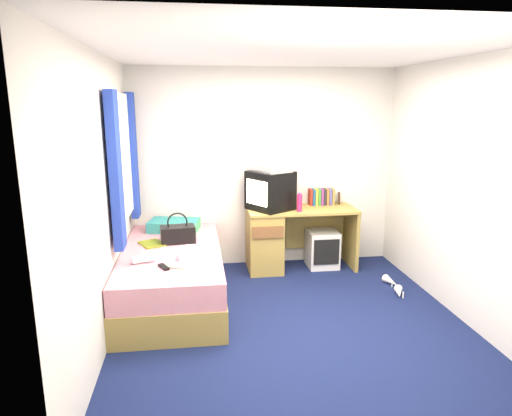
{
  "coord_description": "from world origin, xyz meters",
  "views": [
    {
      "loc": [
        -0.84,
        -3.78,
        1.99
      ],
      "look_at": [
        -0.23,
        0.7,
        0.94
      ],
      "focal_mm": 32.0,
      "sensor_mm": 36.0,
      "label": 1
    }
  ],
  "objects": [
    {
      "name": "ground",
      "position": [
        0.0,
        0.0,
        0.0
      ],
      "size": [
        3.4,
        3.4,
        0.0
      ],
      "primitive_type": "plane",
      "color": "#0C1438",
      "rests_on": "ground"
    },
    {
      "name": "room_shell",
      "position": [
        0.0,
        0.0,
        1.45
      ],
      "size": [
        3.4,
        3.4,
        3.4
      ],
      "color": "white",
      "rests_on": "ground"
    },
    {
      "name": "bed",
      "position": [
        -1.1,
        0.7,
        0.27
      ],
      "size": [
        1.01,
        2.0,
        0.54
      ],
      "color": "#A68D45",
      "rests_on": "ground"
    },
    {
      "name": "pillow",
      "position": [
        -1.1,
        1.4,
        0.6
      ],
      "size": [
        0.62,
        0.46,
        0.12
      ],
      "primitive_type": "cube",
      "rotation": [
        0.0,
        0.0,
        -0.21
      ],
      "color": "#195AA3",
      "rests_on": "bed"
    },
    {
      "name": "desk",
      "position": [
        0.14,
        1.44,
        0.41
      ],
      "size": [
        1.3,
        0.55,
        0.75
      ],
      "color": "#A68D45",
      "rests_on": "ground"
    },
    {
      "name": "storage_cube",
      "position": [
        0.69,
        1.44,
        0.23
      ],
      "size": [
        0.36,
        0.36,
        0.45
      ],
      "primitive_type": "cube",
      "rotation": [
        0.0,
        0.0,
        0.0
      ],
      "color": "silver",
      "rests_on": "ground"
    },
    {
      "name": "crt_tv",
      "position": [
        0.03,
        1.44,
        0.98
      ],
      "size": [
        0.61,
        0.62,
        0.46
      ],
      "rotation": [
        0.0,
        0.0,
        -0.98
      ],
      "color": "black",
      "rests_on": "desk"
    },
    {
      "name": "vcr",
      "position": [
        0.04,
        1.44,
        1.25
      ],
      "size": [
        0.48,
        0.54,
        0.09
      ],
      "primitive_type": "cube",
      "rotation": [
        0.0,
        0.0,
        -1.11
      ],
      "color": "silver",
      "rests_on": "crt_tv"
    },
    {
      "name": "book_row",
      "position": [
        0.7,
        1.6,
        0.85
      ],
      "size": [
        0.31,
        0.13,
        0.2
      ],
      "color": "maroon",
      "rests_on": "desk"
    },
    {
      "name": "picture_frame",
      "position": [
        0.94,
        1.62,
        0.82
      ],
      "size": [
        0.05,
        0.12,
        0.14
      ],
      "primitive_type": "cube",
      "rotation": [
        0.0,
        0.0,
        -0.26
      ],
      "color": "black",
      "rests_on": "desk"
    },
    {
      "name": "pink_water_bottle",
      "position": [
        0.35,
        1.28,
        0.85
      ],
      "size": [
        0.08,
        0.08,
        0.2
      ],
      "primitive_type": "cylinder",
      "rotation": [
        0.0,
        0.0,
        0.27
      ],
      "color": "#EC2157",
      "rests_on": "desk"
    },
    {
      "name": "aerosol_can",
      "position": [
        0.31,
        1.52,
        0.83
      ],
      "size": [
        0.06,
        0.06,
        0.17
      ],
      "primitive_type": "cylinder",
      "rotation": [
        0.0,
        0.0,
        0.23
      ],
      "color": "silver",
      "rests_on": "desk"
    },
    {
      "name": "handbag",
      "position": [
        -1.04,
        0.93,
        0.64
      ],
      "size": [
        0.38,
        0.25,
        0.33
      ],
      "rotation": [
        0.0,
        0.0,
        0.14
      ],
      "color": "black",
      "rests_on": "bed"
    },
    {
      "name": "towel",
      "position": [
        -0.84,
        0.37,
        0.59
      ],
      "size": [
        0.34,
        0.31,
        0.09
      ],
      "primitive_type": "cube",
      "rotation": [
        0.0,
        0.0,
        -0.34
      ],
      "color": "white",
      "rests_on": "bed"
    },
    {
      "name": "magazine",
      "position": [
        -1.31,
        0.89,
        0.55
      ],
      "size": [
        0.31,
        0.34,
        0.01
      ],
      "primitive_type": "cube",
      "rotation": [
        0.0,
        0.0,
        0.46
      ],
      "color": "#C4E018",
      "rests_on": "bed"
    },
    {
      "name": "water_bottle",
      "position": [
        -1.34,
        0.33,
        0.58
      ],
      "size": [
        0.21,
        0.13,
        0.07
      ],
      "primitive_type": "cylinder",
      "rotation": [
        0.0,
        1.57,
        0.33
      ],
      "color": "silver",
      "rests_on": "bed"
    },
    {
      "name": "colour_swatch_fan",
      "position": [
        -1.07,
        0.17,
        0.55
      ],
      "size": [
        0.23,
        0.14,
        0.01
      ],
      "primitive_type": "cube",
      "rotation": [
        0.0,
        0.0,
        -0.41
      ],
      "color": "gold",
      "rests_on": "bed"
    },
    {
      "name": "remote_control",
      "position": [
        -1.14,
        0.17,
        0.55
      ],
      "size": [
        0.11,
        0.17,
        0.02
      ],
      "primitive_type": "cube",
      "rotation": [
        0.0,
        0.0,
        0.45
      ],
      "color": "black",
      "rests_on": "bed"
    },
    {
      "name": "window_assembly",
      "position": [
        -1.55,
        0.9,
        1.42
      ],
      "size": [
        0.11,
        1.42,
        1.4
      ],
      "color": "silver",
      "rests_on": "room_shell"
    },
    {
      "name": "white_heels",
      "position": [
        1.27,
        0.6,
        0.04
      ],
      "size": [
        0.19,
        0.53,
        0.09
      ],
      "color": "white",
      "rests_on": "ground"
    }
  ]
}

